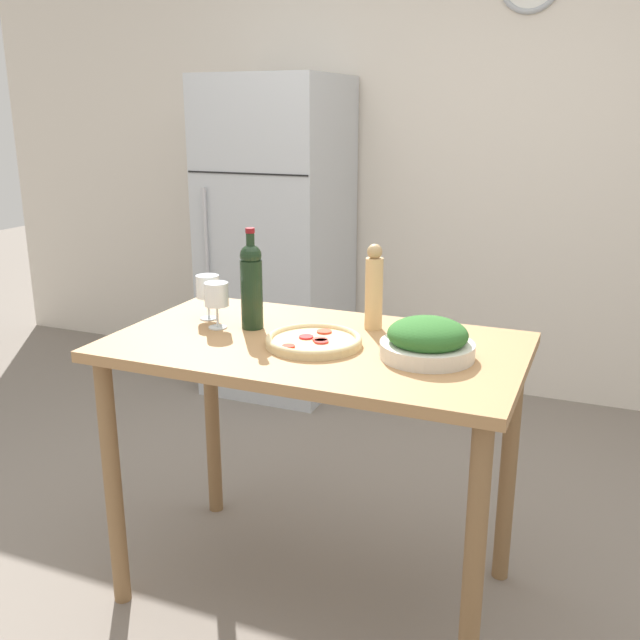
{
  "coord_description": "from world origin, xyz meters",
  "views": [
    {
      "loc": [
        0.82,
        -1.93,
        1.58
      ],
      "look_at": [
        0.0,
        0.04,
        0.95
      ],
      "focal_mm": 40.0,
      "sensor_mm": 36.0,
      "label": 1
    }
  ],
  "objects_px": {
    "refrigerator": "(278,238)",
    "homemade_pizza": "(314,341)",
    "wine_bottle": "(251,284)",
    "salad_bowl": "(427,341)",
    "wine_glass_near": "(217,296)",
    "pepper_mill": "(374,288)",
    "wine_glass_far": "(208,288)"
  },
  "relations": [
    {
      "from": "wine_bottle",
      "to": "salad_bowl",
      "type": "relative_size",
      "value": 1.21
    },
    {
      "from": "wine_glass_near",
      "to": "refrigerator",
      "type": "bearing_deg",
      "value": 109.48
    },
    {
      "from": "wine_bottle",
      "to": "homemade_pizza",
      "type": "height_order",
      "value": "wine_bottle"
    },
    {
      "from": "wine_glass_near",
      "to": "homemade_pizza",
      "type": "bearing_deg",
      "value": -7.28
    },
    {
      "from": "pepper_mill",
      "to": "refrigerator",
      "type": "bearing_deg",
      "value": 125.65
    },
    {
      "from": "wine_bottle",
      "to": "salad_bowl",
      "type": "bearing_deg",
      "value": -6.61
    },
    {
      "from": "wine_bottle",
      "to": "pepper_mill",
      "type": "bearing_deg",
      "value": 21.14
    },
    {
      "from": "pepper_mill",
      "to": "wine_bottle",
      "type": "bearing_deg",
      "value": -158.86
    },
    {
      "from": "refrigerator",
      "to": "wine_glass_near",
      "type": "xyz_separation_m",
      "value": [
        0.59,
        -1.68,
        0.12
      ]
    },
    {
      "from": "pepper_mill",
      "to": "homemade_pizza",
      "type": "distance_m",
      "value": 0.29
    },
    {
      "from": "wine_glass_far",
      "to": "homemade_pizza",
      "type": "height_order",
      "value": "wine_glass_far"
    },
    {
      "from": "salad_bowl",
      "to": "wine_glass_near",
      "type": "bearing_deg",
      "value": 177.96
    },
    {
      "from": "wine_glass_far",
      "to": "homemade_pizza",
      "type": "relative_size",
      "value": 0.52
    },
    {
      "from": "wine_bottle",
      "to": "salad_bowl",
      "type": "xyz_separation_m",
      "value": [
        0.6,
        -0.07,
        -0.1
      ]
    },
    {
      "from": "pepper_mill",
      "to": "salad_bowl",
      "type": "relative_size",
      "value": 1.03
    },
    {
      "from": "wine_bottle",
      "to": "wine_glass_near",
      "type": "height_order",
      "value": "wine_bottle"
    },
    {
      "from": "pepper_mill",
      "to": "salad_bowl",
      "type": "bearing_deg",
      "value": -42.28
    },
    {
      "from": "refrigerator",
      "to": "salad_bowl",
      "type": "height_order",
      "value": "refrigerator"
    },
    {
      "from": "refrigerator",
      "to": "wine_bottle",
      "type": "xyz_separation_m",
      "value": [
        0.7,
        -1.64,
        0.16
      ]
    },
    {
      "from": "wine_glass_far",
      "to": "wine_bottle",
      "type": "bearing_deg",
      "value": -11.09
    },
    {
      "from": "wine_glass_far",
      "to": "salad_bowl",
      "type": "bearing_deg",
      "value": -7.68
    },
    {
      "from": "refrigerator",
      "to": "wine_bottle",
      "type": "distance_m",
      "value": 1.79
    },
    {
      "from": "refrigerator",
      "to": "wine_glass_far",
      "type": "bearing_deg",
      "value": -72.23
    },
    {
      "from": "wine_glass_far",
      "to": "pepper_mill",
      "type": "distance_m",
      "value": 0.57
    },
    {
      "from": "wine_bottle",
      "to": "pepper_mill",
      "type": "xyz_separation_m",
      "value": [
        0.37,
        0.14,
        -0.01
      ]
    },
    {
      "from": "wine_glass_near",
      "to": "wine_glass_far",
      "type": "height_order",
      "value": "same"
    },
    {
      "from": "refrigerator",
      "to": "wine_bottle",
      "type": "relative_size",
      "value": 5.34
    },
    {
      "from": "pepper_mill",
      "to": "salad_bowl",
      "type": "distance_m",
      "value": 0.33
    },
    {
      "from": "refrigerator",
      "to": "homemade_pizza",
      "type": "distance_m",
      "value": 1.97
    },
    {
      "from": "wine_bottle",
      "to": "wine_glass_near",
      "type": "distance_m",
      "value": 0.12
    },
    {
      "from": "salad_bowl",
      "to": "wine_glass_far",
      "type": "bearing_deg",
      "value": 172.32
    },
    {
      "from": "wine_glass_near",
      "to": "wine_glass_far",
      "type": "xyz_separation_m",
      "value": [
        -0.08,
        0.08,
        0.0
      ]
    }
  ]
}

